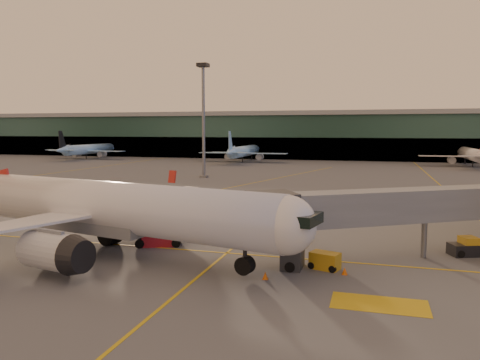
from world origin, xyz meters
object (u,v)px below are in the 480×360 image
(catering_truck, at_px, (156,220))
(pushback_tug, at_px, (469,248))
(gpu_cart, at_px, (325,261))
(main_airplane, at_px, (95,207))

(catering_truck, bearing_deg, pushback_tug, -12.57)
(catering_truck, height_order, pushback_tug, catering_truck)
(pushback_tug, bearing_deg, gpu_cart, -168.05)
(catering_truck, bearing_deg, gpu_cart, -32.80)
(catering_truck, distance_m, gpu_cart, 16.64)
(pushback_tug, bearing_deg, catering_truck, 167.64)
(main_airplane, distance_m, gpu_cart, 20.43)
(gpu_cart, bearing_deg, pushback_tug, 51.86)
(main_airplane, distance_m, pushback_tug, 33.03)
(main_airplane, distance_m, catering_truck, 5.88)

